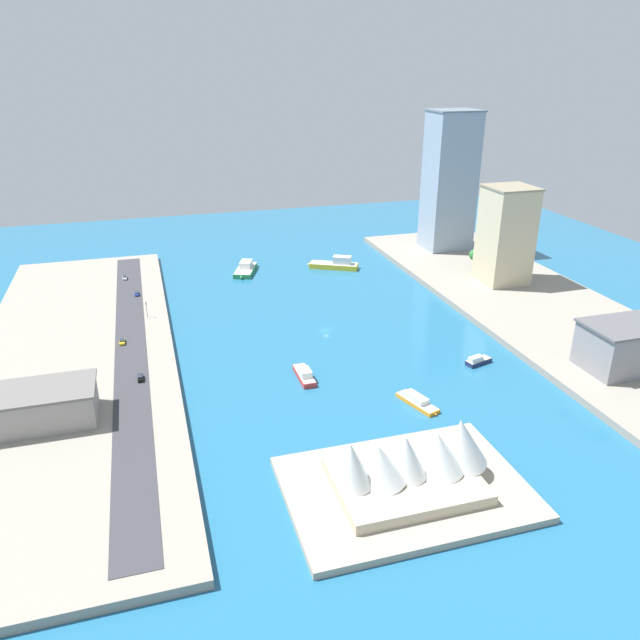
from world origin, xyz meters
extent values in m
plane|color=#23668E|center=(0.00, 0.00, 0.00)|extent=(440.00, 440.00, 0.00)
cube|color=gray|center=(-96.11, 0.00, 1.31)|extent=(70.00, 240.00, 2.63)
cube|color=gray|center=(96.11, 0.00, 1.31)|extent=(70.00, 240.00, 2.63)
cube|color=#A89E89|center=(10.32, 102.42, 1.00)|extent=(60.87, 42.54, 2.00)
cube|color=#38383D|center=(76.44, 0.00, 2.70)|extent=(11.32, 228.00, 0.15)
cube|color=orange|center=(-10.92, 64.13, 0.65)|extent=(9.26, 16.57, 1.31)
cone|color=orange|center=(-13.49, 72.05, 0.65)|extent=(1.48, 1.48, 1.18)
cube|color=white|center=(-10.67, 63.36, 2.19)|extent=(6.08, 9.31, 1.76)
cube|color=beige|center=(-10.92, 64.13, 1.36)|extent=(8.89, 15.91, 0.10)
cube|color=red|center=(19.17, 36.73, 0.91)|extent=(4.50, 15.45, 1.83)
cone|color=red|center=(19.23, 28.53, 0.91)|extent=(1.66, 1.66, 1.65)
cube|color=white|center=(19.16, 38.15, 2.94)|extent=(3.67, 5.80, 2.23)
cube|color=beige|center=(19.17, 36.73, 1.88)|extent=(4.32, 14.83, 0.10)
cube|color=#2D8C4C|center=(18.45, -82.20, 1.15)|extent=(15.95, 23.46, 2.30)
cone|color=#2D8C4C|center=(22.54, -71.45, 1.15)|extent=(2.67, 2.67, 2.07)
cube|color=white|center=(17.70, -84.15, 3.88)|extent=(8.34, 10.21, 3.17)
cube|color=beige|center=(18.45, -82.20, 2.35)|extent=(15.31, 22.52, 0.10)
cube|color=#1E284C|center=(-44.41, 44.21, 0.83)|extent=(10.62, 6.21, 1.65)
cone|color=#1E284C|center=(-49.66, 42.75, 0.83)|extent=(1.83, 1.83, 1.49)
cube|color=white|center=(-42.79, 44.65, 2.46)|extent=(5.92, 3.78, 1.61)
cube|color=beige|center=(-44.41, 44.21, 1.70)|extent=(10.19, 5.96, 0.10)
cube|color=yellow|center=(-27.57, -75.81, 1.34)|extent=(25.62, 18.20, 2.68)
cone|color=yellow|center=(-15.82, -82.04, 1.34)|extent=(3.26, 3.26, 2.41)
cube|color=white|center=(-31.47, -73.74, 4.75)|extent=(10.46, 8.55, 4.14)
cube|color=beige|center=(-27.57, -75.81, 2.73)|extent=(24.59, 17.48, 0.10)
cube|color=#C6B793|center=(-96.75, -26.36, 25.11)|extent=(20.42, 20.30, 44.97)
cube|color=gray|center=(-96.75, -26.36, 48.00)|extent=(21.23, 21.11, 0.80)
cube|color=gray|center=(101.64, 45.27, 7.68)|extent=(30.61, 17.91, 10.10)
cube|color=slate|center=(101.64, 45.27, 13.13)|extent=(31.83, 18.62, 0.80)
cube|color=gray|center=(-94.15, 65.41, 10.46)|extent=(40.50, 19.30, 15.66)
cube|color=#8C9EB2|center=(-97.67, -86.94, 39.72)|extent=(24.53, 21.10, 74.17)
cube|color=slate|center=(-97.67, -86.94, 77.20)|extent=(25.51, 21.94, 0.80)
cylinder|color=black|center=(74.21, 25.23, 3.10)|extent=(0.26, 0.64, 0.64)
cylinder|color=black|center=(72.68, 25.25, 3.10)|extent=(0.26, 0.64, 0.64)
cylinder|color=black|center=(74.25, 28.73, 3.10)|extent=(0.26, 0.64, 0.64)
cylinder|color=black|center=(72.73, 28.75, 3.10)|extent=(0.26, 0.64, 0.64)
cube|color=black|center=(73.47, 26.99, 3.44)|extent=(1.79, 5.02, 0.88)
cube|color=#262D38|center=(73.47, 27.24, 4.20)|extent=(1.56, 2.82, 0.63)
cylinder|color=black|center=(77.42, -79.41, 3.10)|extent=(0.28, 0.65, 0.64)
cylinder|color=black|center=(79.16, -79.33, 3.10)|extent=(0.28, 0.65, 0.64)
cylinder|color=black|center=(77.58, -82.98, 3.10)|extent=(0.28, 0.65, 0.64)
cylinder|color=black|center=(79.32, -82.90, 3.10)|extent=(0.28, 0.65, 0.64)
cube|color=white|center=(78.37, -81.16, 3.37)|extent=(2.17, 5.19, 0.75)
cube|color=#262D38|center=(78.38, -81.41, 4.02)|extent=(1.84, 2.93, 0.55)
cylinder|color=black|center=(78.57, -2.81, 3.10)|extent=(0.25, 0.64, 0.64)
cylinder|color=black|center=(80.26, -2.82, 3.10)|extent=(0.25, 0.64, 0.64)
cylinder|color=black|center=(78.55, -6.22, 3.10)|extent=(0.25, 0.64, 0.64)
cylinder|color=black|center=(80.24, -6.23, 3.10)|extent=(0.25, 0.64, 0.64)
cube|color=yellow|center=(79.40, -4.52, 3.38)|extent=(1.91, 4.88, 0.77)
cube|color=#262D38|center=(79.40, -4.77, 4.01)|extent=(1.67, 2.73, 0.48)
cylinder|color=black|center=(73.91, -58.25, 3.10)|extent=(0.25, 0.64, 0.64)
cylinder|color=black|center=(72.31, -58.24, 3.10)|extent=(0.25, 0.64, 0.64)
cylinder|color=black|center=(73.94, -54.76, 3.10)|extent=(0.25, 0.64, 0.64)
cylinder|color=black|center=(72.34, -54.74, 3.10)|extent=(0.25, 0.64, 0.64)
cube|color=blue|center=(73.13, -56.50, 3.38)|extent=(1.84, 5.00, 0.76)
cube|color=#262D38|center=(73.13, -56.25, 3.99)|extent=(1.61, 2.81, 0.46)
cylinder|color=black|center=(69.36, -28.72, 5.38)|extent=(0.18, 0.18, 5.50)
cube|color=black|center=(69.36, -28.72, 8.63)|extent=(0.36, 0.36, 1.00)
sphere|color=red|center=(69.36, -28.72, 8.98)|extent=(0.24, 0.24, 0.24)
sphere|color=yellow|center=(69.36, -28.72, 8.63)|extent=(0.24, 0.24, 0.24)
sphere|color=green|center=(69.36, -28.72, 8.28)|extent=(0.24, 0.24, 0.24)
cube|color=#BCAD93|center=(10.32, 102.42, 3.50)|extent=(36.34, 27.20, 3.00)
cone|color=white|center=(-5.12, 102.42, 12.06)|extent=(13.50, 10.99, 15.97)
cone|color=white|center=(1.72, 102.42, 10.53)|extent=(13.93, 12.82, 12.38)
cone|color=white|center=(10.32, 102.42, 10.94)|extent=(10.84, 9.51, 12.91)
cone|color=white|center=(17.52, 102.42, 10.27)|extent=(13.81, 12.40, 12.24)
cone|color=white|center=(24.58, 102.42, 11.27)|extent=(10.28, 8.76, 13.55)
cylinder|color=brown|center=(-95.66, -49.88, 4.66)|extent=(0.50, 0.50, 4.05)
sphere|color=#2D7233|center=(-95.66, -49.88, 9.03)|extent=(5.87, 5.87, 5.87)
cylinder|color=brown|center=(-94.32, -41.44, 4.71)|extent=(0.50, 0.50, 4.17)
sphere|color=#2D7233|center=(-94.32, -41.44, 9.37)|extent=(6.43, 6.43, 6.43)
camera|label=1|loc=(66.95, 216.96, 101.62)|focal=34.22mm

